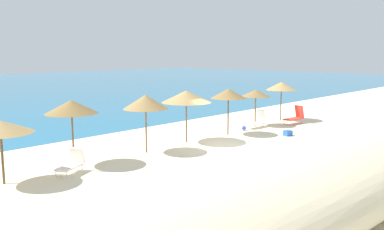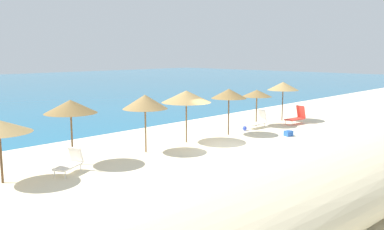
# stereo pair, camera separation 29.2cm
# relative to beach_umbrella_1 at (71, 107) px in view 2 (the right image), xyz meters

# --- Properties ---
(ground_plane) EXTENTS (160.00, 160.00, 0.00)m
(ground_plane) POSITION_rel_beach_umbrella_1_xyz_m (7.44, -2.45, -2.57)
(ground_plane) COLOR beige
(dune_ridge) EXTENTS (37.76, 6.52, 2.18)m
(dune_ridge) POSITION_rel_beach_umbrella_1_xyz_m (4.07, -10.63, -1.48)
(dune_ridge) COLOR beige
(dune_ridge) RESTS_ON ground_plane
(beach_umbrella_1) EXTENTS (2.26, 2.26, 2.87)m
(beach_umbrella_1) POSITION_rel_beach_umbrella_1_xyz_m (0.00, 0.00, 0.00)
(beach_umbrella_1) COLOR brown
(beach_umbrella_1) RESTS_ON ground_plane
(beach_umbrella_2) EXTENTS (2.20, 2.20, 2.85)m
(beach_umbrella_2) POSITION_rel_beach_umbrella_1_xyz_m (3.70, -0.51, -0.07)
(beach_umbrella_2) COLOR brown
(beach_umbrella_2) RESTS_ON ground_plane
(beach_umbrella_3) EXTENTS (2.69, 2.69, 2.84)m
(beach_umbrella_3) POSITION_rel_beach_umbrella_1_xyz_m (6.71, -0.35, -0.05)
(beach_umbrella_3) COLOR brown
(beach_umbrella_3) RESTS_ON ground_plane
(beach_umbrella_4) EXTENTS (2.10, 2.10, 2.76)m
(beach_umbrella_4) POSITION_rel_beach_umbrella_1_xyz_m (9.93, -0.68, -0.10)
(beach_umbrella_4) COLOR brown
(beach_umbrella_4) RESTS_ON ground_plane
(beach_umbrella_5) EXTENTS (1.97, 1.97, 2.43)m
(beach_umbrella_5) POSITION_rel_beach_umbrella_1_xyz_m (13.55, -0.13, -0.38)
(beach_umbrella_5) COLOR brown
(beach_umbrella_5) RESTS_ON ground_plane
(beach_umbrella_6) EXTENTS (2.22, 2.22, 2.80)m
(beach_umbrella_6) POSITION_rel_beach_umbrella_1_xyz_m (16.67, -0.19, -0.07)
(beach_umbrella_6) COLOR brown
(beach_umbrella_6) RESTS_ON ground_plane
(lounge_chair_0) EXTENTS (1.62, 0.85, 1.24)m
(lounge_chair_0) POSITION_rel_beach_umbrella_1_xyz_m (16.17, -1.65, -2.07)
(lounge_chair_0) COLOR red
(lounge_chair_0) RESTS_ON ground_plane
(lounge_chair_1) EXTENTS (1.49, 1.13, 1.00)m
(lounge_chair_1) POSITION_rel_beach_umbrella_1_xyz_m (-0.73, -1.07, -2.14)
(lounge_chair_1) COLOR white
(lounge_chair_1) RESTS_ON ground_plane
(lounge_chair_2) EXTENTS (1.58, 0.71, 1.15)m
(lounge_chair_2) POSITION_rel_beach_umbrella_1_xyz_m (13.06, -0.61, -2.14)
(lounge_chair_2) COLOR white
(lounge_chair_2) RESTS_ON ground_plane
(beach_ball) EXTENTS (0.29, 0.29, 0.29)m
(beach_ball) POSITION_rel_beach_umbrella_1_xyz_m (11.71, -0.56, -2.43)
(beach_ball) COLOR blue
(beach_ball) RESTS_ON ground_plane
(cooler_box) EXTENTS (0.53, 0.47, 0.32)m
(cooler_box) POSITION_rel_beach_umbrella_1_xyz_m (12.09, -3.47, -2.41)
(cooler_box) COLOR blue
(cooler_box) RESTS_ON ground_plane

